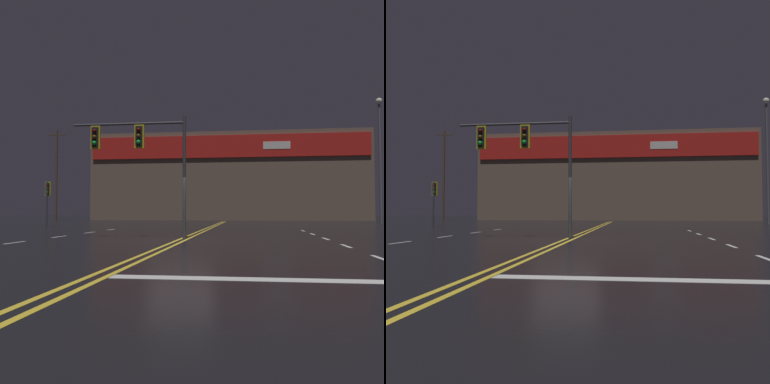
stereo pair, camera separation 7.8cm
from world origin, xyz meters
The scene contains 7 objects.
ground_plane centered at (0.00, 0.00, 0.00)m, with size 200.00×200.00×0.00m, color black.
road_markings centered at (1.19, -1.87, 0.00)m, with size 16.82×60.00×0.01m.
traffic_signal_median centered at (-2.03, 1.19, 3.84)m, with size 4.82×0.36×5.03m.
traffic_signal_corner_northwest centered at (-11.76, 13.02, 2.37)m, with size 0.42×0.36×3.24m.
streetlight_far_left centered at (14.00, 22.75, 6.90)m, with size 0.56×0.56×11.04m.
building_backdrop centered at (0.00, 40.57, 5.46)m, with size 34.31×10.23×10.89m.
utility_pole_row centered at (-0.33, 34.02, 5.60)m, with size 45.01×0.26×11.19m.
Camera 1 is at (2.55, -16.08, 1.12)m, focal length 40.00 mm.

